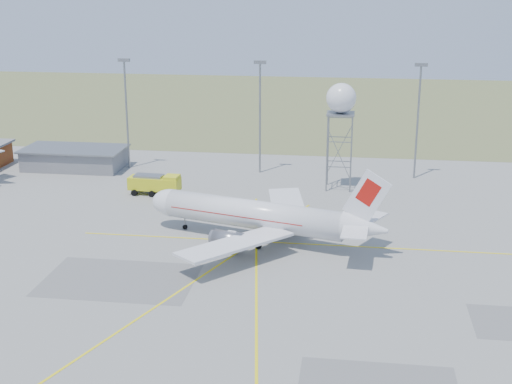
# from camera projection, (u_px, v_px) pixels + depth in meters

# --- Properties ---
(ground) EXTENTS (400.00, 400.00, 0.00)m
(ground) POSITION_uv_depth(u_px,v_px,m) (271.00, 355.00, 67.96)
(ground) COLOR gray
(ground) RESTS_ON ground
(grass_strip) EXTENTS (400.00, 120.00, 0.03)m
(grass_strip) POSITION_uv_depth(u_px,v_px,m) (330.00, 106.00, 200.73)
(grass_strip) COLOR #5E6F3D
(grass_strip) RESTS_ON ground
(building_grey) EXTENTS (19.00, 10.00, 3.90)m
(building_grey) POSITION_uv_depth(u_px,v_px,m) (74.00, 158.00, 134.08)
(building_grey) COLOR slate
(building_grey) RESTS_ON ground
(mast_a) EXTENTS (2.20, 0.50, 20.50)m
(mast_a) POSITION_uv_depth(u_px,v_px,m) (126.00, 104.00, 131.74)
(mast_a) COLOR slate
(mast_a) RESTS_ON ground
(mast_b) EXTENTS (2.20, 0.50, 20.50)m
(mast_b) POSITION_uv_depth(u_px,v_px,m) (260.00, 108.00, 128.41)
(mast_b) COLOR slate
(mast_b) RESTS_ON ground
(mast_c) EXTENTS (2.20, 0.50, 20.50)m
(mast_c) POSITION_uv_depth(u_px,v_px,m) (418.00, 112.00, 124.68)
(mast_c) COLOR slate
(mast_c) RESTS_ON ground
(airliner_main) EXTENTS (34.14, 32.38, 11.79)m
(airliner_main) POSITION_uv_depth(u_px,v_px,m) (257.00, 216.00, 96.48)
(airliner_main) COLOR silver
(airliner_main) RESTS_ON ground
(radar_tower) EXTENTS (4.97, 4.97, 17.99)m
(radar_tower) POSITION_uv_depth(u_px,v_px,m) (340.00, 130.00, 118.97)
(radar_tower) COLOR slate
(radar_tower) RESTS_ON ground
(fire_truck) EXTENTS (8.72, 3.91, 3.41)m
(fire_truck) POSITION_uv_depth(u_px,v_px,m) (156.00, 185.00, 117.87)
(fire_truck) COLOR #CACB17
(fire_truck) RESTS_ON ground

